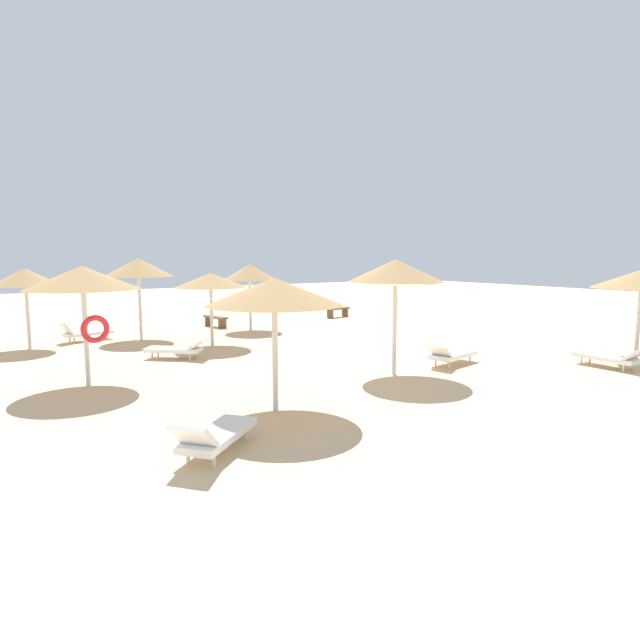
{
  "coord_description": "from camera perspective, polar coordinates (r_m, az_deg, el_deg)",
  "views": [
    {
      "loc": [
        -8.7,
        -10.19,
        3.19
      ],
      "look_at": [
        0.0,
        3.0,
        1.2
      ],
      "focal_mm": 28.85,
      "sensor_mm": 36.0,
      "label": 1
    }
  ],
  "objects": [
    {
      "name": "bench_1",
      "position": [
        23.46,
        -11.52,
        0.07
      ],
      "size": [
        0.66,
        1.55,
        0.49
      ],
      "color": "brown",
      "rests_on": "ground"
    },
    {
      "name": "parasol_2",
      "position": [
        20.62,
        -19.51,
        5.49
      ],
      "size": [
        2.55,
        2.55,
        3.08
      ],
      "color": "silver",
      "rests_on": "ground"
    },
    {
      "name": "ground_plane",
      "position": [
        13.77,
        6.93,
        -6.27
      ],
      "size": [
        80.0,
        80.0,
        0.0
      ],
      "primitive_type": "plane",
      "color": "#DBBA8C"
    },
    {
      "name": "bench_0",
      "position": [
        26.69,
        1.98,
        1.05
      ],
      "size": [
        1.55,
        0.66,
        0.49
      ],
      "color": "brown",
      "rests_on": "ground"
    },
    {
      "name": "parasol_7",
      "position": [
        22.12,
        -7.8,
        5.24
      ],
      "size": [
        2.33,
        2.33,
        2.81
      ],
      "color": "silver",
      "rests_on": "ground"
    },
    {
      "name": "lounger_2",
      "position": [
        21.15,
        -24.67,
        -1.27
      ],
      "size": [
        1.94,
        1.01,
        0.8
      ],
      "color": "white",
      "rests_on": "ground"
    },
    {
      "name": "lounger_0",
      "position": [
        16.82,
        29.6,
        -3.6
      ],
      "size": [
        0.68,
        1.9,
        0.72
      ],
      "color": "white",
      "rests_on": "ground"
    },
    {
      "name": "lounger_4",
      "position": [
        15.56,
        14.32,
        -3.69
      ],
      "size": [
        1.98,
        1.0,
        0.71
      ],
      "color": "white",
      "rests_on": "ground"
    },
    {
      "name": "parasol_3",
      "position": [
        18.41,
        -12.04,
        4.3
      ],
      "size": [
        2.52,
        2.52,
        2.58
      ],
      "color": "silver",
      "rests_on": "ground"
    },
    {
      "name": "lounger_1",
      "position": [
        8.64,
        -11.6,
        -12.38
      ],
      "size": [
        1.85,
        1.7,
        0.74
      ],
      "color": "white",
      "rests_on": "ground"
    },
    {
      "name": "parasol_6",
      "position": [
        13.68,
        -24.83,
        4.13
      ],
      "size": [
        2.66,
        2.66,
        2.94
      ],
      "color": "silver",
      "rests_on": "ground"
    },
    {
      "name": "parasol_5",
      "position": [
        20.11,
        -29.9,
        4.1
      ],
      "size": [
        2.21,
        2.21,
        2.76
      ],
      "color": "silver",
      "rests_on": "ground"
    },
    {
      "name": "parasol_4",
      "position": [
        13.69,
        8.39,
        5.34
      ],
      "size": [
        2.63,
        2.63,
        3.09
      ],
      "color": "silver",
      "rests_on": "ground"
    },
    {
      "name": "lounger_3",
      "position": [
        16.56,
        -15.51,
        -3.1
      ],
      "size": [
        1.88,
        1.72,
        0.65
      ],
      "color": "white",
      "rests_on": "ground"
    },
    {
      "name": "parasol_1",
      "position": [
        10.3,
        -5.09,
        3.11
      ],
      "size": [
        2.76,
        2.76,
        2.75
      ],
      "color": "silver",
      "rests_on": "ground"
    }
  ]
}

